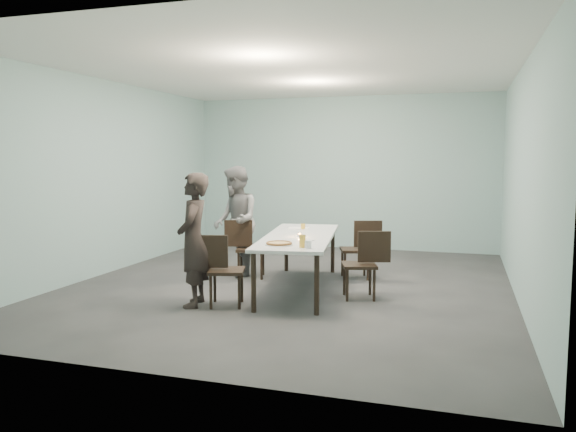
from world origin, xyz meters
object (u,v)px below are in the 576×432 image
(beer_glass, at_px, (302,241))
(tealight, at_px, (299,235))
(water_tumbler, at_px, (308,245))
(side_plate, at_px, (308,240))
(chair_near_right, at_px, (365,260))
(amber_tumbler, at_px, (303,226))
(table, at_px, (299,239))
(diner_near, at_px, (194,240))
(chair_far_right, at_px, (360,245))
(diner_far, at_px, (236,221))
(chair_far_left, at_px, (246,244))
(pizza, at_px, (279,244))
(chair_near_left, at_px, (220,265))

(beer_glass, height_order, tealight, beer_glass)
(beer_glass, relative_size, water_tumbler, 1.67)
(side_plate, distance_m, tealight, 0.34)
(chair_near_right, distance_m, amber_tumbler, 1.42)
(chair_near_right, bearing_deg, amber_tumbler, -56.61)
(table, relative_size, side_plate, 15.02)
(diner_near, bearing_deg, table, 125.51)
(chair_far_right, distance_m, side_plate, 1.47)
(diner_far, bearing_deg, chair_far_right, 69.43)
(water_tumbler, bearing_deg, table, 111.72)
(diner_far, xyz_separation_m, water_tumbler, (1.58, -1.61, -0.05))
(chair_far_left, bearing_deg, pizza, -70.21)
(diner_far, height_order, beer_glass, diner_far)
(chair_far_left, distance_m, diner_near, 1.74)
(chair_near_right, bearing_deg, chair_far_right, -94.61)
(diner_near, xyz_separation_m, diner_far, (-0.19, 1.78, 0.03))
(pizza, bearing_deg, chair_far_left, 125.28)
(table, xyz_separation_m, diner_near, (-0.99, -1.19, 0.12))
(chair_far_left, bearing_deg, chair_near_left, -94.93)
(diner_far, height_order, tealight, diner_far)
(side_plate, relative_size, water_tumbler, 2.00)
(chair_far_left, height_order, chair_near_right, same)
(table, height_order, chair_far_left, chair_far_left)
(chair_far_right, relative_size, water_tumbler, 9.67)
(chair_near_left, bearing_deg, chair_far_left, 83.94)
(chair_near_right, xyz_separation_m, chair_far_right, (-0.27, 1.17, 0.00))
(chair_near_right, xyz_separation_m, tealight, (-0.90, 0.07, 0.27))
(side_plate, distance_m, amber_tumbler, 1.14)
(chair_far_left, xyz_separation_m, chair_near_right, (1.94, -0.72, 0.00))
(diner_near, relative_size, tealight, 29.05)
(diner_near, bearing_deg, amber_tumbler, 140.55)
(chair_far_left, height_order, chair_far_right, same)
(diner_near, distance_m, pizza, 1.04)
(chair_near_right, bearing_deg, table, -29.84)
(chair_near_left, bearing_deg, chair_far_right, 39.91)
(side_plate, bearing_deg, chair_near_right, 16.17)
(pizza, bearing_deg, diner_far, 128.74)
(tealight, bearing_deg, water_tumbler, -67.74)
(side_plate, relative_size, amber_tumbler, 2.25)
(chair_near_right, xyz_separation_m, pizza, (-0.94, -0.68, 0.27))
(side_plate, relative_size, tealight, 3.21)
(chair_far_right, bearing_deg, side_plate, 53.77)
(chair_far_left, height_order, amber_tumbler, chair_far_left)
(beer_glass, bearing_deg, chair_far_right, 79.72)
(chair_near_right, height_order, tealight, chair_near_right)
(chair_near_left, distance_m, side_plate, 1.17)
(diner_near, height_order, beer_glass, diner_near)
(beer_glass, bearing_deg, pizza, 164.72)
(tealight, relative_size, amber_tumbler, 0.70)
(chair_near_left, distance_m, diner_near, 0.44)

